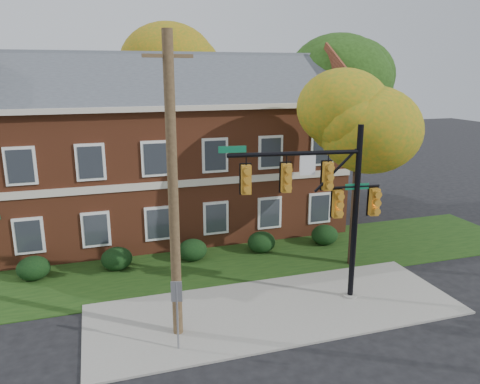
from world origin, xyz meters
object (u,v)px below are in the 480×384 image
object	(u,v)px
hedge_left	(117,259)
hedge_center	(192,250)
hedge_far_left	(33,268)
hedge_far_right	(325,235)
tree_far_rear	(169,70)
apartment_building	(171,141)
tree_near_right	(367,121)
sign_post	(177,304)
hedge_right	(261,242)
tree_right_rear	(346,82)
utility_pole	(173,192)
traffic_signal	(325,196)

from	to	relation	value
hedge_left	hedge_center	bearing A→B (deg)	0.00
hedge_far_left	hedge_far_right	bearing A→B (deg)	0.00
hedge_far_left	tree_far_rear	xyz separation A→B (m)	(8.34, 13.09, 8.32)
apartment_building	tree_near_right	world-z (taller)	apartment_building
sign_post	hedge_far_right	bearing A→B (deg)	53.61
hedge_far_left	hedge_left	xyz separation A→B (m)	(3.50, 0.00, 0.00)
hedge_right	tree_right_rear	size ratio (longest dim) A/B	0.13
apartment_building	utility_pole	bearing A→B (deg)	-99.06
hedge_far_right	tree_right_rear	bearing A→B (deg)	54.77
utility_pole	sign_post	xyz separation A→B (m)	(-0.16, -0.96, -3.42)
traffic_signal	apartment_building	bearing A→B (deg)	117.09
tree_right_rear	utility_pole	world-z (taller)	tree_right_rear
hedge_far_left	tree_far_rear	bearing A→B (deg)	57.50
utility_pole	tree_far_rear	bearing A→B (deg)	72.26
tree_near_right	traffic_signal	size ratio (longest dim) A/B	1.24
traffic_signal	hedge_far_right	bearing A→B (deg)	68.05
hedge_right	tree_near_right	world-z (taller)	tree_near_right
hedge_far_right	apartment_building	bearing A→B (deg)	143.11
hedge_left	hedge_center	xyz separation A→B (m)	(3.50, 0.00, 0.00)
tree_near_right	tree_far_rear	bearing A→B (deg)	110.27
hedge_center	hedge_far_right	world-z (taller)	same
hedge_far_right	hedge_right	bearing A→B (deg)	180.00
hedge_center	hedge_right	size ratio (longest dim) A/B	1.00
hedge_right	tree_right_rear	bearing A→B (deg)	38.02
traffic_signal	hedge_right	bearing A→B (deg)	101.62
hedge_left	utility_pole	size ratio (longest dim) A/B	0.14
hedge_center	tree_far_rear	bearing A→B (deg)	84.15
utility_pole	hedge_left	bearing A→B (deg)	96.61
tree_near_right	hedge_right	bearing A→B (deg)	142.72
tree_far_rear	hedge_center	bearing A→B (deg)	-95.85
tree_far_rear	sign_post	world-z (taller)	tree_far_rear
tree_right_rear	traffic_signal	bearing A→B (deg)	-122.33
apartment_building	utility_pole	distance (m)	11.62
hedge_right	hedge_center	bearing A→B (deg)	180.00
hedge_right	hedge_far_right	bearing A→B (deg)	0.00
sign_post	apartment_building	bearing A→B (deg)	95.88
hedge_far_left	sign_post	xyz separation A→B (m)	(5.01, -7.19, 1.12)
apartment_building	hedge_center	world-z (taller)	apartment_building
hedge_right	tree_far_rear	bearing A→B (deg)	99.36
sign_post	hedge_center	bearing A→B (deg)	89.48
tree_far_rear	traffic_signal	world-z (taller)	tree_far_rear
hedge_right	tree_near_right	bearing A→B (deg)	-37.28
traffic_signal	hedge_far_left	bearing A→B (deg)	160.19
hedge_far_left	utility_pole	distance (m)	9.28
hedge_far_left	sign_post	world-z (taller)	sign_post
hedge_far_right	utility_pole	xyz separation A→B (m)	(-8.83, -6.22, 4.55)
hedge_left	tree_far_rear	xyz separation A→B (m)	(4.84, 13.09, 8.32)
apartment_building	hedge_far_left	xyz separation A→B (m)	(-7.00, -5.25, -4.46)
tree_near_right	utility_pole	size ratio (longest dim) A/B	0.86
hedge_center	tree_near_right	distance (m)	9.90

